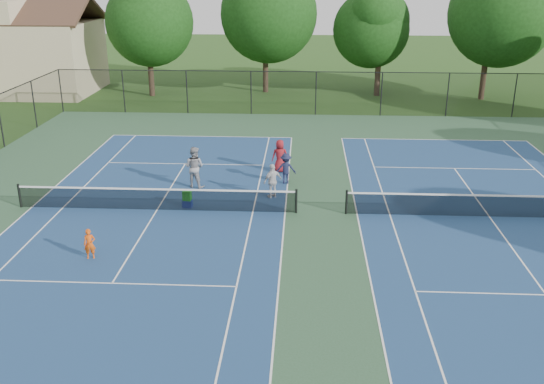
# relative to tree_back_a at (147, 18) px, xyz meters

# --- Properties ---
(ground) EXTENTS (140.00, 140.00, 0.00)m
(ground) POSITION_rel_tree_back_a_xyz_m (13.00, -24.00, -6.04)
(ground) COLOR #234716
(ground) RESTS_ON ground
(court_pad) EXTENTS (36.00, 36.00, 0.01)m
(court_pad) POSITION_rel_tree_back_a_xyz_m (13.00, -24.00, -6.03)
(court_pad) COLOR #2B4C2F
(court_pad) RESTS_ON ground
(tennis_court_left) EXTENTS (12.00, 23.83, 1.07)m
(tennis_court_left) POSITION_rel_tree_back_a_xyz_m (6.00, -24.00, -5.94)
(tennis_court_left) COLOR navy
(tennis_court_left) RESTS_ON ground
(tennis_court_right) EXTENTS (12.00, 23.83, 1.07)m
(tennis_court_right) POSITION_rel_tree_back_a_xyz_m (20.00, -24.00, -5.94)
(tennis_court_right) COLOR navy
(tennis_court_right) RESTS_ON ground
(perimeter_fence) EXTENTS (36.08, 36.08, 3.02)m
(perimeter_fence) POSITION_rel_tree_back_a_xyz_m (13.00, -24.00, -4.44)
(perimeter_fence) COLOR black
(perimeter_fence) RESTS_ON ground
(tree_back_a) EXTENTS (6.80, 6.80, 9.15)m
(tree_back_a) POSITION_rel_tree_back_a_xyz_m (0.00, 0.00, 0.00)
(tree_back_a) COLOR #2D2116
(tree_back_a) RESTS_ON ground
(tree_back_b) EXTENTS (7.60, 7.60, 10.03)m
(tree_back_b) POSITION_rel_tree_back_a_xyz_m (9.00, 2.00, 0.56)
(tree_back_b) COLOR #2D2116
(tree_back_b) RESTS_ON ground
(tree_back_c) EXTENTS (6.00, 6.00, 8.40)m
(tree_back_c) POSITION_rel_tree_back_a_xyz_m (18.00, 1.00, -0.56)
(tree_back_c) COLOR #2D2116
(tree_back_c) RESTS_ON ground
(tree_back_d) EXTENTS (7.80, 7.80, 10.37)m
(tree_back_d) POSITION_rel_tree_back_a_xyz_m (26.00, 0.00, 0.79)
(tree_back_d) COLOR #2D2116
(tree_back_d) RESTS_ON ground
(clapboard_house) EXTENTS (10.80, 8.10, 7.65)m
(clapboard_house) POSITION_rel_tree_back_a_xyz_m (-10.00, 1.00, -2.95)
(clapboard_house) COLOR tan
(clapboard_house) RESTS_ON ground
(child_player) EXTENTS (0.46, 0.36, 1.12)m
(child_player) POSITION_rel_tree_back_a_xyz_m (4.70, -28.62, -5.48)
(child_player) COLOR #E14F0F
(child_player) RESTS_ON ground
(instructor) EXTENTS (1.14, 1.00, 1.96)m
(instructor) POSITION_rel_tree_back_a_xyz_m (7.13, -21.03, -5.06)
(instructor) COLOR gray
(instructor) RESTS_ON ground
(bystander_a) EXTENTS (0.97, 0.85, 1.58)m
(bystander_a) POSITION_rel_tree_back_a_xyz_m (10.86, -22.22, -5.25)
(bystander_a) COLOR silver
(bystander_a) RESTS_ON ground
(bystander_b) EXTENTS (0.96, 0.55, 1.49)m
(bystander_b) POSITION_rel_tree_back_a_xyz_m (11.39, -20.30, -5.29)
(bystander_b) COLOR #1A1E3A
(bystander_b) RESTS_ON ground
(bystander_c) EXTENTS (0.90, 0.68, 1.67)m
(bystander_c) POSITION_rel_tree_back_a_xyz_m (11.04, -18.61, -5.20)
(bystander_c) COLOR maroon
(bystander_c) RESTS_ON ground
(ball_crate) EXTENTS (0.42, 0.35, 0.33)m
(ball_crate) POSITION_rel_tree_back_a_xyz_m (7.24, -23.60, -5.88)
(ball_crate) COLOR navy
(ball_crate) RESTS_ON ground
(ball_hopper) EXTENTS (0.38, 0.33, 0.42)m
(ball_hopper) POSITION_rel_tree_back_a_xyz_m (7.24, -23.60, -5.50)
(ball_hopper) COLOR green
(ball_hopper) RESTS_ON ball_crate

